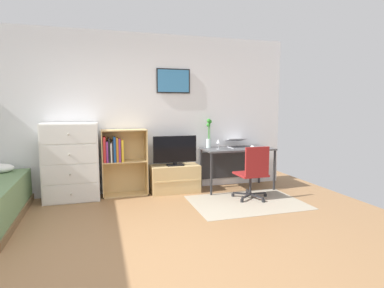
{
  "coord_description": "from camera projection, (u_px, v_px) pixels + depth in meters",
  "views": [
    {
      "loc": [
        -0.29,
        -2.97,
        1.46
      ],
      "look_at": [
        1.03,
        1.5,
        0.91
      ],
      "focal_mm": 29.15,
      "sensor_mm": 36.0,
      "label": 1
    }
  ],
  "objects": [
    {
      "name": "ground_plane",
      "position": [
        135.0,
        256.0,
        3.09
      ],
      "size": [
        7.2,
        7.2,
        0.0
      ],
      "primitive_type": "plane",
      "color": "#936B44"
    },
    {
      "name": "wall_back_with_posters",
      "position": [
        118.0,
        114.0,
        5.24
      ],
      "size": [
        6.12,
        0.09,
        2.7
      ],
      "color": "white",
      "rests_on": "ground_plane"
    },
    {
      "name": "area_rug",
      "position": [
        247.0,
        202.0,
        4.81
      ],
      "size": [
        1.7,
        1.2,
        0.01
      ],
      "primitive_type": "cube",
      "color": "#9E937F",
      "rests_on": "ground_plane"
    },
    {
      "name": "dresser",
      "position": [
        71.0,
        162.0,
        4.86
      ],
      "size": [
        0.83,
        0.46,
        1.22
      ],
      "color": "white",
      "rests_on": "ground_plane"
    },
    {
      "name": "bookshelf",
      "position": [
        120.0,
        158.0,
        5.13
      ],
      "size": [
        0.73,
        0.3,
        1.1
      ],
      "color": "tan",
      "rests_on": "ground_plane"
    },
    {
      "name": "tv_stand",
      "position": [
        175.0,
        179.0,
        5.38
      ],
      "size": [
        0.83,
        0.41,
        0.47
      ],
      "color": "tan",
      "rests_on": "ground_plane"
    },
    {
      "name": "television",
      "position": [
        175.0,
        151.0,
        5.31
      ],
      "size": [
        0.75,
        0.16,
        0.51
      ],
      "color": "black",
      "rests_on": "tv_stand"
    },
    {
      "name": "desk",
      "position": [
        236.0,
        155.0,
        5.64
      ],
      "size": [
        1.25,
        0.61,
        0.74
      ],
      "color": "#4C4C4F",
      "rests_on": "ground_plane"
    },
    {
      "name": "office_chair",
      "position": [
        253.0,
        171.0,
        4.9
      ],
      "size": [
        0.56,
        0.58,
        0.86
      ],
      "rotation": [
        0.0,
        0.0,
        0.02
      ],
      "color": "#232326",
      "rests_on": "ground_plane"
    },
    {
      "name": "laptop",
      "position": [
        238.0,
        144.0,
        5.66
      ],
      "size": [
        0.38,
        0.41,
        0.16
      ],
      "rotation": [
        0.0,
        0.0,
        0.04
      ],
      "color": "#B7B7BC",
      "rests_on": "desk"
    },
    {
      "name": "computer_mouse",
      "position": [
        252.0,
        146.0,
        5.63
      ],
      "size": [
        0.06,
        0.1,
        0.03
      ],
      "primitive_type": "ellipsoid",
      "color": "silver",
      "rests_on": "desk"
    },
    {
      "name": "bamboo_vase",
      "position": [
        209.0,
        134.0,
        5.56
      ],
      "size": [
        0.1,
        0.1,
        0.52
      ],
      "color": "silver",
      "rests_on": "desk"
    },
    {
      "name": "wine_glass",
      "position": [
        218.0,
        142.0,
        5.37
      ],
      "size": [
        0.07,
        0.07,
        0.18
      ],
      "color": "silver",
      "rests_on": "desk"
    }
  ]
}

